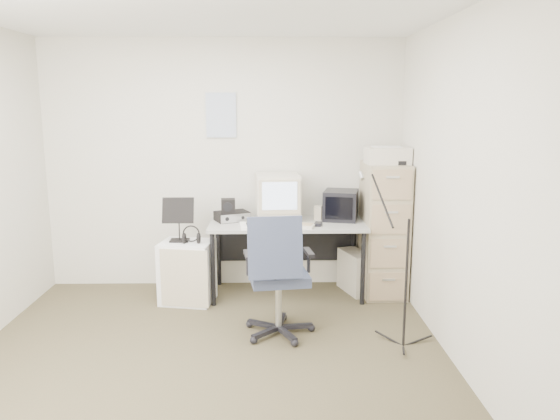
{
  "coord_description": "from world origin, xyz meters",
  "views": [
    {
      "loc": [
        0.46,
        -3.72,
        1.87
      ],
      "look_at": [
        0.55,
        0.95,
        0.95
      ],
      "focal_mm": 35.0,
      "sensor_mm": 36.0,
      "label": 1
    }
  ],
  "objects_px": {
    "filing_cabinet": "(383,229)",
    "side_cart": "(187,272)",
    "office_chair": "(279,274)",
    "desk": "(287,258)"
  },
  "relations": [
    {
      "from": "filing_cabinet",
      "to": "side_cart",
      "type": "relative_size",
      "value": 2.21
    },
    {
      "from": "filing_cabinet",
      "to": "office_chair",
      "type": "distance_m",
      "value": 1.45
    },
    {
      "from": "filing_cabinet",
      "to": "office_chair",
      "type": "xyz_separation_m",
      "value": [
        -1.05,
        -0.99,
        -0.14
      ]
    },
    {
      "from": "filing_cabinet",
      "to": "desk",
      "type": "relative_size",
      "value": 0.87
    },
    {
      "from": "filing_cabinet",
      "to": "desk",
      "type": "bearing_deg",
      "value": -178.19
    },
    {
      "from": "desk",
      "to": "side_cart",
      "type": "height_order",
      "value": "desk"
    },
    {
      "from": "office_chair",
      "to": "side_cart",
      "type": "relative_size",
      "value": 1.75
    },
    {
      "from": "filing_cabinet",
      "to": "office_chair",
      "type": "height_order",
      "value": "filing_cabinet"
    },
    {
      "from": "desk",
      "to": "office_chair",
      "type": "bearing_deg",
      "value": -96.02
    },
    {
      "from": "side_cart",
      "to": "filing_cabinet",
      "type": "bearing_deg",
      "value": 17.05
    }
  ]
}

